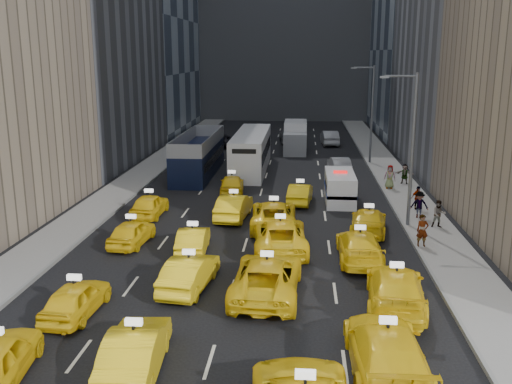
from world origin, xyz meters
The scene contains 38 objects.
ground centered at (0.00, 0.00, 0.00)m, with size 160.00×160.00×0.00m, color black.
sidewalk_west centered at (-10.50, 25.00, 0.07)m, with size 3.00×90.00×0.15m, color gray.
sidewalk_east centered at (10.50, 25.00, 0.07)m, with size 3.00×90.00×0.15m, color gray.
curb_west centered at (-9.05, 25.00, 0.09)m, with size 0.15×90.00×0.18m, color slate.
curb_east centered at (9.05, 25.00, 0.09)m, with size 0.15×90.00×0.18m, color slate.
streetlight_near centered at (9.18, 12.00, 4.92)m, with size 2.15×0.22×9.00m.
streetlight_far centered at (9.18, 32.00, 4.92)m, with size 2.15×0.22×9.00m.
taxi_1 centered at (-2.26, -4.83, 0.77)m, with size 1.64×4.70×1.55m, color yellow.
taxi_3 centered at (5.75, -4.33, 0.84)m, with size 2.35×5.79×1.68m, color yellow.
taxi_4 centered at (-5.77, -0.97, 0.68)m, with size 1.62×4.02×1.37m, color yellow.
taxi_5 centered at (-1.84, 1.96, 0.74)m, with size 1.56×4.49×1.48m, color yellow.
taxi_6 centered at (1.58, 1.54, 0.82)m, with size 2.74×5.94×1.65m, color yellow.
taxi_7 centered at (6.82, 0.75, 0.81)m, with size 2.27×5.58×1.62m, color yellow.
taxi_8 centered at (-6.08, 7.55, 0.68)m, with size 1.61×4.00×1.36m, color yellow.
taxi_9 centered at (-2.56, 6.61, 0.67)m, with size 1.41×4.06×1.34m, color yellow.
taxi_10 centered at (1.91, 7.34, 0.81)m, with size 2.69×5.84×1.62m, color yellow.
taxi_11 centered at (5.89, 6.09, 0.75)m, with size 2.11×5.19×1.51m, color yellow.
taxi_12 centered at (-6.57, 13.04, 0.72)m, with size 1.71×4.24×1.45m, color yellow.
taxi_13 centered at (-1.20, 12.97, 0.77)m, with size 1.62×4.66×1.53m, color yellow.
taxi_14 centered at (1.37, 11.29, 0.79)m, with size 2.61×5.65×1.57m, color yellow.
taxi_15 centered at (6.83, 10.69, 0.70)m, with size 1.96×4.81×1.40m, color yellow.
taxi_16 centered at (-2.10, 19.31, 0.72)m, with size 1.70×4.23×1.44m, color yellow.
taxi_17 centered at (2.89, 17.03, 0.68)m, with size 1.45×4.15×1.37m, color yellow.
nypd_van centered at (5.63, 17.71, 0.99)m, with size 2.54×5.28×2.18m.
double_decker centered at (-5.74, 26.00, 1.71)m, with size 3.42×12.00×3.45m.
city_bus centered at (-1.47, 28.37, 1.64)m, with size 4.06×13.02×3.31m.
box_truck centered at (2.26, 38.31, 1.52)m, with size 2.51×6.83×3.10m.
misc_car_0 centered at (6.18, 27.44, 0.71)m, with size 1.50×4.31×1.42m, color #95969C.
misc_car_1 centered at (-5.95, 40.89, 0.70)m, with size 2.31×5.01×1.39m, color black.
misc_car_2 centered at (1.58, 44.42, 0.82)m, with size 2.30×5.66×1.64m, color slate.
misc_car_3 centered at (-2.27, 45.88, 0.71)m, with size 1.67×4.15×1.41m, color black.
misc_car_4 centered at (6.05, 43.15, 0.81)m, with size 1.72×4.92×1.62m, color #96989D.
pedestrian_0 centered at (9.34, 8.12, 1.01)m, with size 0.63×0.41×1.72m, color gray.
pedestrian_1 centered at (10.96, 11.60, 0.96)m, with size 0.79×0.43×1.62m, color gray.
pedestrian_2 centered at (10.24, 13.56, 0.98)m, with size 1.08×0.44×1.67m, color gray.
pedestrian_3 centered at (10.50, 15.52, 0.92)m, with size 0.91×0.41×1.55m, color gray.
pedestrian_4 centered at (9.58, 21.45, 1.04)m, with size 0.87×0.47×1.77m, color gray.
pedestrian_5 centered at (10.98, 23.20, 0.91)m, with size 1.41×0.41×1.53m, color gray.
Camera 1 is at (2.94, -21.01, 10.04)m, focal length 40.00 mm.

